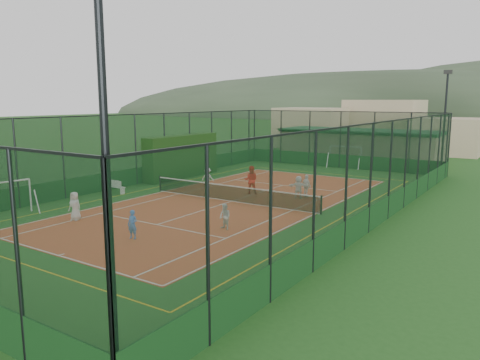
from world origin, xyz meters
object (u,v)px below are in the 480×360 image
(child_near_mid, at_px, (133,224))
(child_far_back, at_px, (299,187))
(coach, at_px, (251,180))
(child_near_right, at_px, (225,217))
(clubhouse, at_px, (359,146))
(child_near_left, at_px, (75,206))
(floodlight_se, at_px, (108,199))
(child_far_right, at_px, (306,186))
(white_bench, at_px, (115,186))
(floodlight_ne, at_px, (444,124))
(child_far_left, at_px, (208,178))
(futsal_goal_near, at_px, (5,199))
(futsal_goal_far, at_px, (345,157))

(child_near_mid, relative_size, child_far_back, 0.90)
(child_far_back, bearing_deg, coach, -11.83)
(child_near_right, bearing_deg, coach, 128.63)
(clubhouse, bearing_deg, child_near_mid, -88.62)
(child_far_back, bearing_deg, child_near_left, 38.24)
(child_near_mid, bearing_deg, clubhouse, 80.81)
(floodlight_se, height_order, child_far_right, floodlight_se)
(floodlight_se, xyz_separation_m, white_bench, (-16.40, 14.50, -3.67))
(floodlight_se, xyz_separation_m, child_far_back, (-5.66, 19.59, -3.41))
(child_near_mid, height_order, child_far_back, child_far_back)
(floodlight_ne, height_order, child_far_left, floodlight_ne)
(clubhouse, xyz_separation_m, coach, (-0.26, -19.43, -0.65))
(futsal_goal_near, height_order, child_far_left, futsal_goal_near)
(white_bench, relative_size, child_near_mid, 1.28)
(futsal_goal_near, bearing_deg, child_far_left, -11.70)
(child_far_left, xyz_separation_m, child_far_right, (7.03, 0.96, 0.01))
(floodlight_ne, xyz_separation_m, child_far_back, (-5.66, -13.61, -3.41))
(child_near_left, xyz_separation_m, child_far_right, (7.19, 11.71, -0.03))
(clubhouse, height_order, child_far_left, clubhouse)
(clubhouse, distance_m, white_bench, 25.36)
(child_far_back, distance_m, coach, 3.23)
(clubhouse, bearing_deg, floodlight_ne, -32.12)
(floodlight_se, xyz_separation_m, child_far_right, (-5.46, 20.29, -3.42))
(child_near_right, xyz_separation_m, child_far_left, (-7.12, 7.95, 0.08))
(white_bench, bearing_deg, coach, 33.53)
(child_near_mid, bearing_deg, child_far_right, 68.45)
(futsal_goal_near, relative_size, coach, 1.51)
(child_far_left, height_order, child_far_right, child_far_right)
(child_far_right, relative_size, child_far_back, 0.99)
(futsal_goal_near, distance_m, futsal_goal_far, 28.12)
(child_near_left, distance_m, child_near_right, 7.81)
(child_near_right, xyz_separation_m, coach, (-3.49, 7.78, 0.30))
(child_far_back, bearing_deg, floodlight_se, 86.79)
(floodlight_ne, bearing_deg, white_bench, -131.25)
(floodlight_ne, xyz_separation_m, futsal_goal_near, (-16.50, -26.01, -3.24))
(floodlight_ne, relative_size, child_near_left, 5.68)
(floodlight_ne, height_order, child_near_left, floodlight_ne)
(futsal_goal_near, relative_size, child_far_back, 1.95)
(futsal_goal_far, xyz_separation_m, child_near_mid, (0.39, -26.14, -0.29))
(white_bench, distance_m, child_far_right, 12.38)
(floodlight_ne, distance_m, child_far_left, 18.97)
(clubhouse, height_order, child_far_back, clubhouse)
(child_near_mid, xyz_separation_m, child_far_right, (2.40, 12.36, 0.06))
(white_bench, distance_m, child_far_left, 6.22)
(floodlight_se, bearing_deg, coach, 114.80)
(clubhouse, relative_size, futsal_goal_near, 5.51)
(clubhouse, distance_m, futsal_goal_near, 32.39)
(coach, bearing_deg, futsal_goal_near, 28.79)
(floodlight_ne, bearing_deg, child_far_right, -112.94)
(floodlight_se, height_order, clubhouse, floodlight_se)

